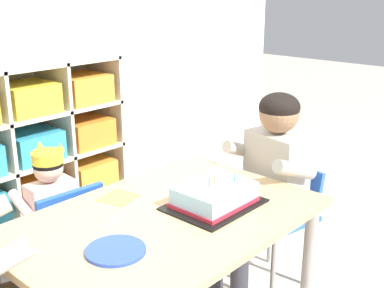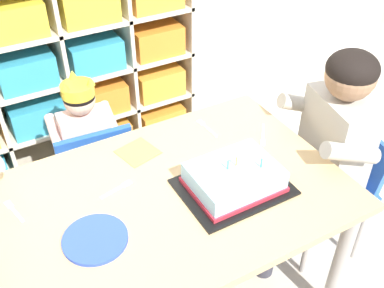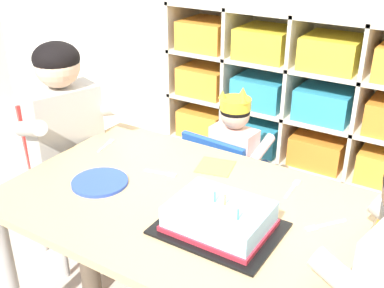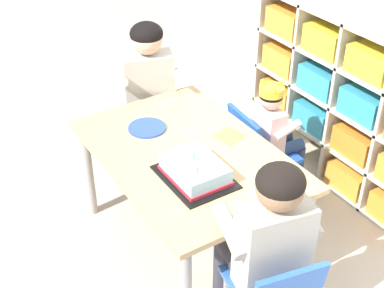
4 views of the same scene
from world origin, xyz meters
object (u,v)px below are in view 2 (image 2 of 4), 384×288
(child_with_crown, at_px, (84,133))
(classroom_chair_guest_side, at_px, (335,179))
(paper_plate_stack, at_px, (95,239))
(fork_scattered_mid_table, at_px, (118,188))
(fork_near_cake_tray, at_px, (206,127))
(fork_beside_plate_stack, at_px, (263,136))
(birthday_cake_on_tray, at_px, (234,179))
(activity_table, at_px, (172,210))
(fork_near_child_seat, at_px, (13,210))
(classroom_chair_blue, at_px, (94,169))
(guest_at_table_side, at_px, (323,142))

(child_with_crown, relative_size, classroom_chair_guest_side, 1.33)
(paper_plate_stack, xyz_separation_m, fork_scattered_mid_table, (0.15, 0.18, -0.00))
(paper_plate_stack, bearing_deg, fork_near_cake_tray, 29.64)
(classroom_chair_guest_side, xyz_separation_m, fork_near_cake_tray, (-0.47, 0.32, 0.25))
(classroom_chair_guest_side, height_order, fork_scattered_mid_table, fork_scattered_mid_table)
(fork_beside_plate_stack, bearing_deg, fork_scattered_mid_table, 127.52)
(birthday_cake_on_tray, bearing_deg, activity_table, 157.87)
(paper_plate_stack, distance_m, fork_near_child_seat, 0.32)
(child_with_crown, distance_m, fork_near_child_seat, 0.63)
(child_with_crown, relative_size, paper_plate_stack, 4.02)
(activity_table, bearing_deg, fork_near_cake_tray, 41.94)
(classroom_chair_blue, relative_size, birthday_cake_on_tray, 1.75)
(child_with_crown, relative_size, fork_near_cake_tray, 5.98)
(guest_at_table_side, height_order, fork_near_cake_tray, guest_at_table_side)
(activity_table, distance_m, classroom_chair_guest_side, 0.80)
(classroom_chair_blue, height_order, paper_plate_stack, classroom_chair_blue)
(guest_at_table_side, bearing_deg, child_with_crown, -119.78)
(guest_at_table_side, relative_size, fork_near_child_seat, 8.18)
(fork_beside_plate_stack, bearing_deg, child_with_crown, 83.97)
(classroom_chair_blue, xyz_separation_m, guest_at_table_side, (0.79, -0.57, 0.24))
(classroom_chair_blue, relative_size, paper_plate_stack, 3.19)
(child_with_crown, bearing_deg, fork_near_child_seat, 55.40)
(fork_near_cake_tray, bearing_deg, paper_plate_stack, -62.82)
(fork_beside_plate_stack, bearing_deg, classroom_chair_guest_side, -78.79)
(birthday_cake_on_tray, bearing_deg, paper_plate_stack, 178.64)
(guest_at_table_side, xyz_separation_m, fork_near_cake_tray, (-0.37, 0.30, 0.02))
(paper_plate_stack, xyz_separation_m, fork_near_cake_tray, (0.60, 0.34, -0.00))
(fork_beside_plate_stack, distance_m, fork_near_cake_tray, 0.23)
(classroom_chair_blue, height_order, fork_beside_plate_stack, classroom_chair_blue)
(classroom_chair_blue, distance_m, paper_plate_stack, 0.70)
(guest_at_table_side, relative_size, fork_near_cake_tray, 7.36)
(fork_near_cake_tray, bearing_deg, child_with_crown, -135.72)
(paper_plate_stack, relative_size, fork_near_child_seat, 1.65)
(activity_table, height_order, fork_near_child_seat, fork_near_child_seat)
(activity_table, height_order, fork_near_cake_tray, fork_near_cake_tray)
(fork_near_cake_tray, bearing_deg, birthday_cake_on_tray, -18.53)
(fork_scattered_mid_table, bearing_deg, fork_near_child_seat, -25.13)
(guest_at_table_side, distance_m, birthday_cake_on_tray, 0.48)
(guest_at_table_side, bearing_deg, fork_near_child_seat, -88.66)
(child_with_crown, bearing_deg, guest_at_table_side, 143.16)
(fork_near_cake_tray, distance_m, fork_near_child_seat, 0.80)
(birthday_cake_on_tray, xyz_separation_m, fork_near_child_seat, (-0.69, 0.27, -0.04))
(activity_table, bearing_deg, birthday_cake_on_tray, -22.13)
(classroom_chair_guest_side, bearing_deg, paper_plate_stack, -77.15)
(paper_plate_stack, height_order, fork_scattered_mid_table, paper_plate_stack)
(child_with_crown, height_order, guest_at_table_side, guest_at_table_side)
(activity_table, relative_size, guest_at_table_side, 1.19)
(fork_beside_plate_stack, bearing_deg, classroom_chair_blue, 90.71)
(activity_table, distance_m, fork_beside_plate_stack, 0.49)
(activity_table, height_order, fork_beside_plate_stack, fork_beside_plate_stack)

